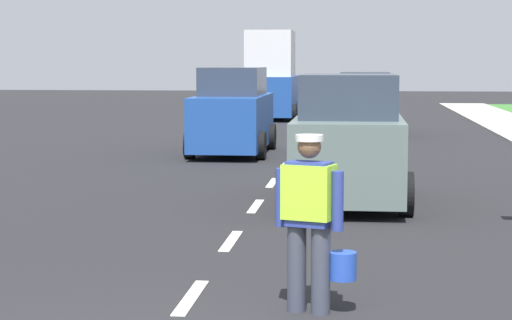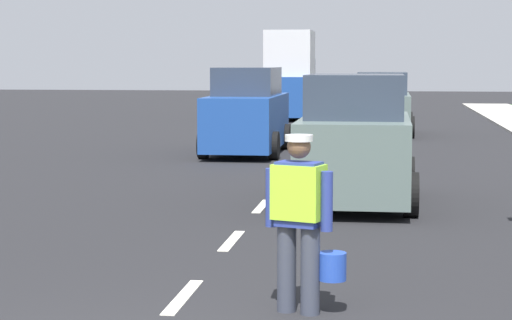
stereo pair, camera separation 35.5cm
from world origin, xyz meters
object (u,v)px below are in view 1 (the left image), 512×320
Objects in this scene: road_worker at (312,214)px; delivery_truck at (272,79)px; car_oncoming_second at (233,114)px; car_outgoing_ahead at (348,144)px; car_outgoing_far at (365,106)px.

delivery_truck is at bearing 95.92° from road_worker.
delivery_truck reaches higher than car_oncoming_second.
delivery_truck reaches higher than road_worker.
car_outgoing_ahead is at bearing -81.64° from delivery_truck.
car_outgoing_ahead is (3.33, -22.65, -0.62)m from delivery_truck.
road_worker is 15.36m from car_oncoming_second.
car_outgoing_ahead is 0.95× the size of car_outgoing_far.
car_outgoing_far is at bearing 88.38° from road_worker.
road_worker is at bearing -79.72° from car_oncoming_second.
car_outgoing_far is at bearing 63.46° from car_oncoming_second.
road_worker is at bearing -92.20° from car_outgoing_ahead.
car_outgoing_ahead reaches higher than road_worker.
car_outgoing_far is at bearing 88.65° from car_outgoing_ahead.
car_outgoing_far is (0.35, 14.94, -0.06)m from car_outgoing_ahead.
delivery_truck is 1.20× the size of car_outgoing_ahead.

